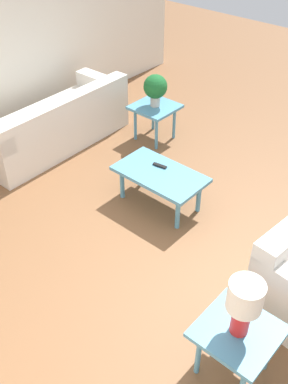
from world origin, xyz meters
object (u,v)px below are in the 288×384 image
object	(u,v)px
coffee_table	(160,177)
side_table_lamp	(237,336)
table_lamp	(244,302)
potted_plant	(155,88)
side_table_plant	(155,111)
sofa	(54,125)

from	to	relation	value
coffee_table	side_table_lamp	size ratio (longest dim) A/B	1.79
side_table_lamp	table_lamp	distance (m)	0.37
coffee_table	potted_plant	world-z (taller)	potted_plant
side_table_plant	table_lamp	size ratio (longest dim) A/B	1.16
side_table_plant	potted_plant	world-z (taller)	potted_plant
side_table_lamp	potted_plant	distance (m)	3.48
coffee_table	potted_plant	xyz separation A→B (m)	(0.96, -1.04, 0.37)
potted_plant	sofa	bearing A→B (deg)	48.37
table_lamp	coffee_table	bearing A→B (deg)	-35.01
side_table_lamp	sofa	bearing A→B (deg)	-19.44
side_table_plant	side_table_lamp	world-z (taller)	same
side_table_lamp	table_lamp	bearing A→B (deg)	90.00
coffee_table	table_lamp	world-z (taller)	table_lamp
sofa	side_table_plant	world-z (taller)	sofa
sofa	table_lamp	world-z (taller)	table_lamp
side_table_lamp	table_lamp	xyz separation A→B (m)	(0.00, 0.00, 0.37)
sofa	coffee_table	xyz separation A→B (m)	(-1.83, 0.06, 0.08)
potted_plant	table_lamp	distance (m)	3.46
side_table_lamp	potted_plant	size ratio (longest dim) A/B	1.30
table_lamp	side_table_plant	bearing A→B (deg)	-40.09
side_table_plant	coffee_table	bearing A→B (deg)	132.49
table_lamp	side_table_lamp	bearing A→B (deg)	-90.00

